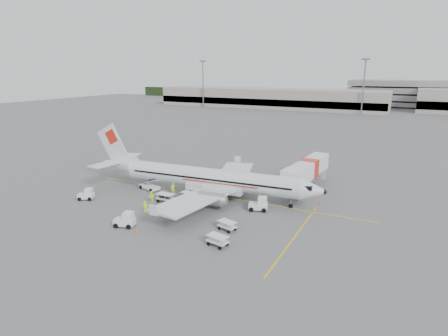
{
  "coord_description": "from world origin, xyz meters",
  "views": [
    {
      "loc": [
        24.14,
        -45.94,
        17.94
      ],
      "look_at": [
        0.0,
        2.0,
        3.8
      ],
      "focal_mm": 30.0,
      "sensor_mm": 36.0,
      "label": 1
    }
  ],
  "objects_px": {
    "tug_fore": "(258,204)",
    "tug_aft": "(86,194)",
    "belt_loader": "(149,182)",
    "jet_bridge": "(308,174)",
    "tug_mid": "(124,219)",
    "aircraft": "(211,165)"
  },
  "relations": [
    {
      "from": "tug_fore",
      "to": "tug_aft",
      "type": "distance_m",
      "value": 24.56
    },
    {
      "from": "belt_loader",
      "to": "tug_fore",
      "type": "distance_m",
      "value": 18.25
    },
    {
      "from": "jet_bridge",
      "to": "tug_mid",
      "type": "xyz_separation_m",
      "value": [
        -15.5,
        -24.51,
        -1.34
      ]
    },
    {
      "from": "aircraft",
      "to": "tug_mid",
      "type": "xyz_separation_m",
      "value": [
        -4.0,
        -13.91,
        -3.89
      ]
    },
    {
      "from": "tug_fore",
      "to": "tug_mid",
      "type": "xyz_separation_m",
      "value": [
        -12.14,
        -11.97,
        -0.04
      ]
    },
    {
      "from": "aircraft",
      "to": "jet_bridge",
      "type": "xyz_separation_m",
      "value": [
        11.51,
        10.59,
        -2.54
      ]
    },
    {
      "from": "tug_mid",
      "to": "tug_aft",
      "type": "bearing_deg",
      "value": 140.74
    },
    {
      "from": "aircraft",
      "to": "tug_aft",
      "type": "height_order",
      "value": "aircraft"
    },
    {
      "from": "belt_loader",
      "to": "tug_aft",
      "type": "xyz_separation_m",
      "value": [
        -5.28,
        -7.74,
        -0.44
      ]
    },
    {
      "from": "belt_loader",
      "to": "tug_aft",
      "type": "bearing_deg",
      "value": -109.48
    },
    {
      "from": "belt_loader",
      "to": "tug_aft",
      "type": "relative_size",
      "value": 2.19
    },
    {
      "from": "jet_bridge",
      "to": "tug_aft",
      "type": "distance_m",
      "value": 33.31
    },
    {
      "from": "tug_aft",
      "to": "aircraft",
      "type": "bearing_deg",
      "value": 3.2
    },
    {
      "from": "tug_fore",
      "to": "tug_aft",
      "type": "xyz_separation_m",
      "value": [
        -23.52,
        -7.07,
        -0.12
      ]
    },
    {
      "from": "jet_bridge",
      "to": "aircraft",
      "type": "bearing_deg",
      "value": -133.22
    },
    {
      "from": "tug_mid",
      "to": "tug_aft",
      "type": "xyz_separation_m",
      "value": [
        -11.38,
        4.9,
        -0.09
      ]
    },
    {
      "from": "jet_bridge",
      "to": "tug_aft",
      "type": "height_order",
      "value": "jet_bridge"
    },
    {
      "from": "jet_bridge",
      "to": "tug_aft",
      "type": "bearing_deg",
      "value": -139.74
    },
    {
      "from": "belt_loader",
      "to": "tug_mid",
      "type": "distance_m",
      "value": 14.04
    },
    {
      "from": "aircraft",
      "to": "belt_loader",
      "type": "bearing_deg",
      "value": -176.73
    },
    {
      "from": "tug_mid",
      "to": "jet_bridge",
      "type": "bearing_deg",
      "value": 41.7
    },
    {
      "from": "aircraft",
      "to": "tug_fore",
      "type": "xyz_separation_m",
      "value": [
        8.14,
        -1.94,
        -3.85
      ]
    }
  ]
}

